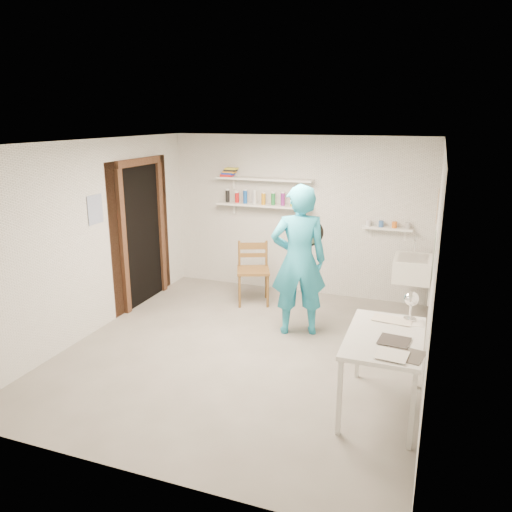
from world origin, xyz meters
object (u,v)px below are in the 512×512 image
(belfast_sink, at_px, (412,269))
(wall_clock, at_px, (310,233))
(man, at_px, (299,261))
(work_table, at_px, (382,373))
(wooden_chair, at_px, (253,271))
(desk_lamp, at_px, (411,299))

(belfast_sink, distance_m, wall_clock, 1.56)
(belfast_sink, height_order, man, man)
(work_table, bearing_deg, wooden_chair, 133.43)
(belfast_sink, bearing_deg, wooden_chair, -174.86)
(man, bearing_deg, belfast_sink, -164.43)
(belfast_sink, bearing_deg, desk_lamp, -87.78)
(wall_clock, distance_m, work_table, 2.16)
(wooden_chair, relative_size, desk_lamp, 7.06)
(work_table, bearing_deg, wall_clock, 124.55)
(work_table, distance_m, desk_lamp, 0.77)
(work_table, bearing_deg, man, 130.17)
(man, distance_m, desk_lamp, 1.69)
(wooden_chair, bearing_deg, desk_lamp, -59.57)
(wooden_chair, xyz_separation_m, work_table, (2.08, -2.20, -0.12))
(man, bearing_deg, wall_clock, -132.45)
(belfast_sink, height_order, desk_lamp, desk_lamp)
(wooden_chair, height_order, desk_lamp, desk_lamp)
(belfast_sink, height_order, wooden_chair, wooden_chair)
(man, relative_size, desk_lamp, 13.48)
(man, relative_size, wooden_chair, 1.91)
(wall_clock, distance_m, wooden_chair, 1.36)
(work_table, bearing_deg, belfast_sink, 87.37)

